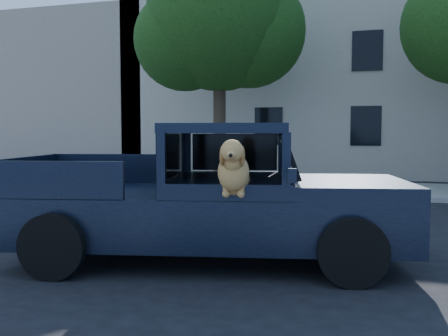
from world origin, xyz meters
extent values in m
plane|color=black|center=(0.00, 0.00, 0.00)|extent=(120.00, 120.00, 0.00)
cube|color=gray|center=(0.00, 9.20, 0.07)|extent=(60.00, 4.00, 0.15)
cylinder|color=#332619|center=(-4.00, 9.60, 2.20)|extent=(0.44, 0.44, 4.40)
sphere|color=black|center=(-4.00, 9.60, 6.00)|extent=(5.20, 5.20, 5.20)
sphere|color=black|center=(-5.20, 9.30, 5.20)|extent=(3.60, 3.60, 3.60)
sphere|color=black|center=(-3.00, 9.90, 5.50)|extent=(4.00, 4.00, 4.00)
cube|color=beige|center=(3.00, 16.50, 4.50)|extent=(26.00, 6.00, 9.00)
cube|color=tan|center=(-15.00, 16.50, 4.00)|extent=(12.00, 6.00, 8.00)
cube|color=black|center=(-1.09, -0.45, 0.70)|extent=(6.08, 3.32, 0.73)
cube|color=black|center=(0.92, -0.05, 1.15)|extent=(2.07, 2.50, 0.18)
cube|color=black|center=(-0.82, -0.40, 1.99)|extent=(2.10, 2.42, 0.13)
cube|color=black|center=(0.06, -0.22, 1.60)|extent=(0.66, 1.92, 0.63)
cube|color=black|center=(-0.50, -0.84, 0.91)|extent=(0.72, 0.72, 0.42)
cube|color=black|center=(0.33, -1.58, 1.42)|extent=(0.12, 0.08, 0.18)
camera|label=1|loc=(1.24, -7.52, 1.94)|focal=40.00mm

